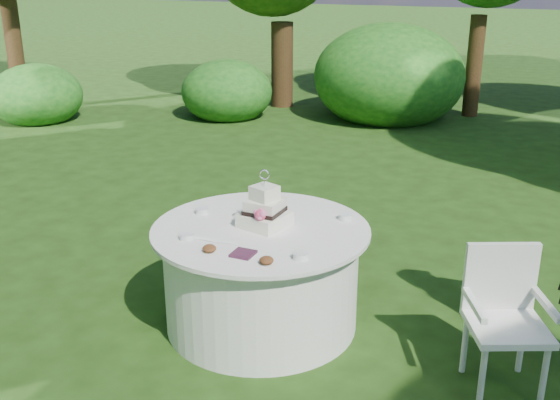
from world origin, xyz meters
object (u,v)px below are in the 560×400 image
object	(u,v)px
cake	(265,211)
chair	(504,309)
napkins	(243,254)

from	to	relation	value
cake	chair	world-z (taller)	cake
napkins	cake	size ratio (longest dim) A/B	0.33
napkins	chair	world-z (taller)	chair
napkins	cake	world-z (taller)	cake
chair	cake	bearing A→B (deg)	177.10
napkins	chair	bearing A→B (deg)	14.82
napkins	chair	distance (m)	1.67
napkins	cake	bearing A→B (deg)	99.25
cake	chair	xyz separation A→B (m)	(1.67, -0.08, -0.36)
cake	napkins	bearing A→B (deg)	-80.75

